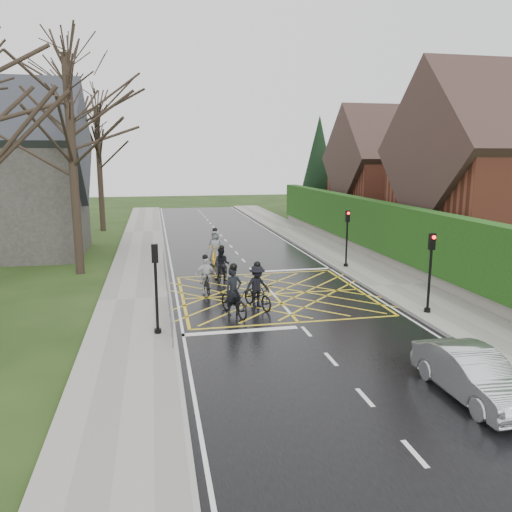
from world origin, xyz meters
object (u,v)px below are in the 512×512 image
object	(u,v)px
cyclist_mid	(257,291)
car	(473,374)
cyclist_rear	(234,298)
cyclist_back	(222,267)
cyclist_lead	(215,251)
cyclist_front	(206,279)

from	to	relation	value
cyclist_mid	car	distance (m)	9.45
cyclist_rear	cyclist_back	distance (m)	5.53
cyclist_rear	cyclist_back	xyz separation A→B (m)	(0.29, 5.52, 0.01)
cyclist_mid	cyclist_lead	size ratio (longest dim) A/B	0.93
cyclist_back	cyclist_front	size ratio (longest dim) A/B	1.02
cyclist_front	cyclist_lead	distance (m)	6.50
cyclist_back	cyclist_front	xyz separation A→B (m)	(-1.03, -2.14, -0.02)
cyclist_rear	cyclist_mid	size ratio (longest dim) A/B	1.07
cyclist_back	cyclist_front	distance (m)	2.37
cyclist_mid	car	size ratio (longest dim) A/B	0.55
cyclist_back	cyclist_rear	bearing A→B (deg)	-69.86
cyclist_back	cyclist_lead	xyz separation A→B (m)	(0.19, 4.25, 0.04)
cyclist_lead	car	world-z (taller)	cyclist_lead
car	cyclist_rear	bearing A→B (deg)	120.34
cyclist_back	car	xyz separation A→B (m)	(4.55, -13.41, -0.06)
cyclist_back	cyclist_mid	distance (m)	4.80
cyclist_rear	cyclist_front	world-z (taller)	cyclist_rear
car	cyclist_lead	bearing A→B (deg)	102.69
cyclist_back	cyclist_front	world-z (taller)	cyclist_back
cyclist_front	cyclist_lead	size ratio (longest dim) A/B	0.80
cyclist_lead	cyclist_rear	bearing A→B (deg)	-79.20
cyclist_rear	cyclist_front	bearing A→B (deg)	84.57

